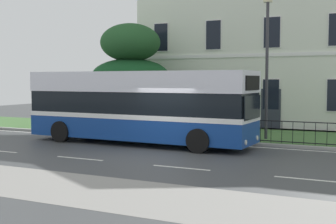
{
  "coord_description": "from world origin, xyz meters",
  "views": [
    {
      "loc": [
        7.84,
        -15.0,
        2.84
      ],
      "look_at": [
        -1.09,
        3.67,
        1.36
      ],
      "focal_mm": 48.44,
      "sensor_mm": 36.0,
      "label": 1
    }
  ],
  "objects": [
    {
      "name": "ground_plane",
      "position": [
        0.0,
        1.06,
        -0.02
      ],
      "size": [
        60.0,
        56.0,
        0.18
      ],
      "color": "#404244"
    },
    {
      "name": "georgian_townhouse",
      "position": [
        2.11,
        15.12,
        6.51
      ],
      "size": [
        17.52,
        9.65,
        12.73
      ],
      "color": "silver",
      "rests_on": "ground_plane"
    },
    {
      "name": "street_lamp_post",
      "position": [
        2.99,
        5.55,
        3.88
      ],
      "size": [
        0.36,
        0.24,
        6.55
      ],
      "color": "#333338",
      "rests_on": "ground_plane"
    },
    {
      "name": "iron_verge_railing",
      "position": [
        2.11,
        4.4,
        0.62
      ],
      "size": [
        14.69,
        0.04,
        0.97
      ],
      "color": "black",
      "rests_on": "ground_plane"
    },
    {
      "name": "evergreen_tree",
      "position": [
        -5.49,
        7.88,
        2.53
      ],
      "size": [
        5.14,
        5.14,
        6.09
      ],
      "color": "#423328",
      "rests_on": "ground_plane"
    },
    {
      "name": "single_decker_bus",
      "position": [
        -1.94,
        2.4,
        1.68
      ],
      "size": [
        10.45,
        2.81,
        3.19
      ],
      "rotation": [
        0.0,
        0.0,
        -0.03
      ],
      "color": "navy",
      "rests_on": "ground_plane"
    }
  ]
}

